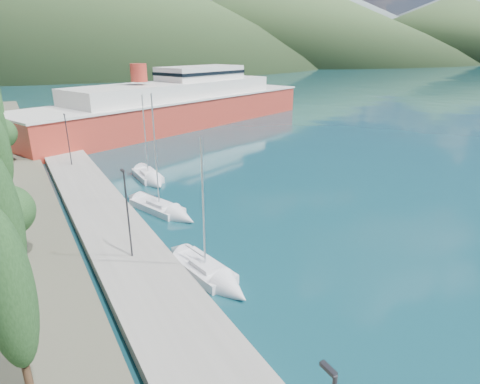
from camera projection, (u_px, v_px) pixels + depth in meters
ground at (61, 97)px, 118.62m from camera, size 1400.00×1400.00×0.00m
quay at (94, 202)px, 37.86m from camera, size 5.00×88.00×0.80m
hills_near at (132, 4)px, 353.12m from camera, size 1010.00×520.00×115.00m
lamp_posts at (119, 201)px, 27.91m from camera, size 0.15×45.47×6.06m
sailboat_near at (218, 280)px, 25.38m from camera, size 3.21×7.26×10.07m
sailboat_mid at (170, 212)px, 35.67m from camera, size 4.46×8.15×11.37m
sailboat_far at (152, 180)px, 44.27m from camera, size 2.24×6.98×10.25m
ferry at (179, 106)px, 75.19m from camera, size 61.74×33.69×12.14m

